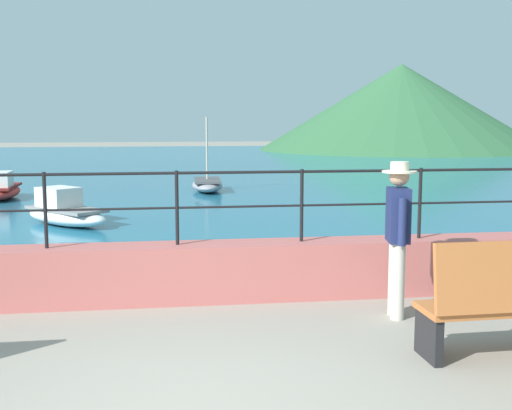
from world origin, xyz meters
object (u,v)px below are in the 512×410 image
Objects in this scene: person_walking at (398,231)px; boat_3 at (1,189)px; boat_5 at (65,212)px; boat_0 at (207,184)px.

person_walking is 13.49m from boat_3.
boat_0 is at bearing 60.57° from boat_5.
person_walking is 0.76× the size of boat_5.
boat_0 is 1.01× the size of boat_5.
boat_3 is (-5.66, -1.17, 0.06)m from boat_0.
boat_0 reaches higher than person_walking.
boat_5 is (-4.55, 6.86, -0.65)m from person_walking.
boat_3 is at bearing -168.32° from boat_0.
boat_5 is at bearing -63.69° from boat_3.
boat_0 reaches higher than boat_3.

